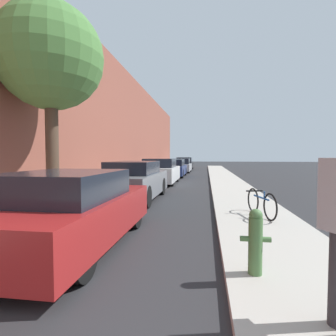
# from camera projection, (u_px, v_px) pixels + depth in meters

# --- Properties ---
(ground_plane) EXTENTS (120.00, 120.00, 0.00)m
(ground_plane) POSITION_uv_depth(u_px,v_px,m) (176.00, 186.00, 14.33)
(ground_plane) COLOR #28282B
(sidewalk_left) EXTENTS (2.00, 52.00, 0.12)m
(sidewalk_left) POSITION_uv_depth(u_px,v_px,m) (124.00, 184.00, 14.75)
(sidewalk_left) COLOR #ADA89E
(sidewalk_left) RESTS_ON ground
(sidewalk_right) EXTENTS (2.00, 52.00, 0.12)m
(sidewalk_right) POSITION_uv_depth(u_px,v_px,m) (230.00, 185.00, 13.91)
(sidewalk_right) COLOR #ADA89E
(sidewalk_right) RESTS_ON ground
(building_facade_left) EXTENTS (0.70, 52.00, 7.60)m
(building_facade_left) POSITION_uv_depth(u_px,v_px,m) (101.00, 117.00, 14.76)
(building_facade_left) COLOR brown
(building_facade_left) RESTS_ON ground
(parked_car_red) EXTENTS (1.91, 4.11, 1.35)m
(parked_car_red) POSITION_uv_depth(u_px,v_px,m) (69.00, 210.00, 4.71)
(parked_car_red) COLOR black
(parked_car_red) RESTS_ON ground
(parked_car_grey) EXTENTS (1.70, 4.59, 1.42)m
(parked_car_grey) POSITION_uv_depth(u_px,v_px,m) (135.00, 181.00, 9.62)
(parked_car_grey) COLOR black
(parked_car_grey) RESTS_ON ground
(parked_car_white) EXTENTS (1.86, 4.19, 1.46)m
(parked_car_white) POSITION_uv_depth(u_px,v_px,m) (160.00, 172.00, 15.32)
(parked_car_white) COLOR black
(parked_car_white) RESTS_ON ground
(parked_car_navy) EXTENTS (1.76, 4.52, 1.35)m
(parked_car_navy) POSITION_uv_depth(u_px,v_px,m) (173.00, 168.00, 20.35)
(parked_car_navy) COLOR black
(parked_car_navy) RESTS_ON ground
(parked_car_silver) EXTENTS (1.87, 4.19, 1.36)m
(parked_car_silver) POSITION_uv_depth(u_px,v_px,m) (181.00, 166.00, 25.70)
(parked_car_silver) COLOR black
(parked_car_silver) RESTS_ON ground
(parked_car_black) EXTENTS (1.89, 3.99, 1.43)m
(parked_car_black) POSITION_uv_depth(u_px,v_px,m) (185.00, 164.00, 31.02)
(parked_car_black) COLOR black
(parked_car_black) RESTS_ON ground
(street_tree_near) EXTENTS (2.94, 2.94, 5.74)m
(street_tree_near) POSITION_uv_depth(u_px,v_px,m) (50.00, 58.00, 7.33)
(street_tree_near) COLOR #4C3A2B
(street_tree_near) RESTS_ON sidewalk_left
(fire_hydrant) EXTENTS (0.38, 0.17, 0.84)m
(fire_hydrant) POSITION_uv_depth(u_px,v_px,m) (255.00, 241.00, 3.33)
(fire_hydrant) COLOR #47703D
(fire_hydrant) RESTS_ON sidewalk_right
(bicycle) EXTENTS (0.53, 1.55, 0.65)m
(bicycle) POSITION_uv_depth(u_px,v_px,m) (261.00, 203.00, 6.53)
(bicycle) COLOR black
(bicycle) RESTS_ON sidewalk_right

